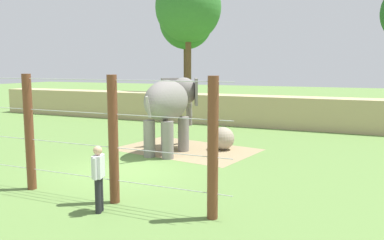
{
  "coord_description": "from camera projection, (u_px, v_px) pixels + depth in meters",
  "views": [
    {
      "loc": [
        7.6,
        -11.43,
        3.6
      ],
      "look_at": [
        1.06,
        3.38,
        1.4
      ],
      "focal_mm": 37.32,
      "sensor_mm": 36.0,
      "label": 1
    }
  ],
  "objects": [
    {
      "name": "zookeeper",
      "position": [
        99.0,
        176.0,
        9.78
      ],
      "size": [
        0.33,
        0.57,
        1.67
      ],
      "color": "#232328",
      "rests_on": "ground"
    },
    {
      "name": "elephant",
      "position": [
        170.0,
        104.0,
        16.48
      ],
      "size": [
        1.76,
        4.18,
        3.09
      ],
      "color": "gray",
      "rests_on": "ground"
    },
    {
      "name": "ground_plane",
      "position": [
        125.0,
        170.0,
        13.88
      ],
      "size": [
        120.0,
        120.0,
        0.0
      ],
      "primitive_type": "plane",
      "color": "#5B7F3D"
    },
    {
      "name": "tree_behind_wall",
      "position": [
        186.0,
        22.0,
        33.48
      ],
      "size": [
        4.49,
        4.49,
        9.71
      ],
      "color": "brown",
      "rests_on": "ground"
    },
    {
      "name": "embankment_wall",
      "position": [
        233.0,
        110.0,
        24.72
      ],
      "size": [
        36.0,
        1.8,
        1.82
      ],
      "primitive_type": "cube",
      "color": "tan",
      "rests_on": "ground"
    },
    {
      "name": "dirt_patch",
      "position": [
        187.0,
        149.0,
        17.3
      ],
      "size": [
        6.3,
        4.73,
        0.01
      ],
      "primitive_type": "cube",
      "rotation": [
        0.0,
        0.0,
        -0.17
      ],
      "color": "#937F5B",
      "rests_on": "ground"
    },
    {
      "name": "enrichment_ball",
      "position": [
        223.0,
        138.0,
        17.2
      ],
      "size": [
        0.99,
        0.99,
        0.99
      ],
      "primitive_type": "sphere",
      "color": "gray",
      "rests_on": "ground"
    },
    {
      "name": "tree_left_of_centre",
      "position": [
        188.0,
        8.0,
        29.41
      ],
      "size": [
        4.86,
        4.86,
        10.45
      ],
      "color": "brown",
      "rests_on": "ground"
    },
    {
      "name": "cable_fence",
      "position": [
        67.0,
        136.0,
        10.99
      ],
      "size": [
        9.74,
        0.26,
        3.38
      ],
      "color": "brown",
      "rests_on": "ground"
    }
  ]
}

